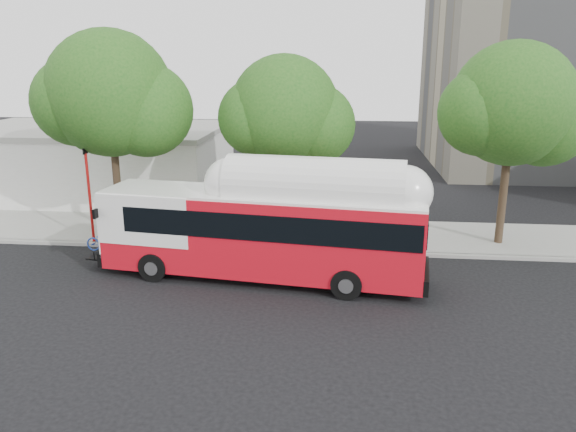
# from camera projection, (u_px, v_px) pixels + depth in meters

# --- Properties ---
(ground) EXTENTS (120.00, 120.00, 0.00)m
(ground) POSITION_uv_depth(u_px,v_px,m) (294.00, 286.00, 21.38)
(ground) COLOR black
(ground) RESTS_ON ground
(sidewalk) EXTENTS (60.00, 5.00, 0.15)m
(sidewalk) POSITION_uv_depth(u_px,v_px,m) (306.00, 233.00, 27.59)
(sidewalk) COLOR gray
(sidewalk) RESTS_ON ground
(curb_strip) EXTENTS (60.00, 0.30, 0.15)m
(curb_strip) POSITION_uv_depth(u_px,v_px,m) (302.00, 251.00, 25.10)
(curb_strip) COLOR gray
(curb_strip) RESTS_ON ground
(red_curb_segment) EXTENTS (10.00, 0.32, 0.16)m
(red_curb_segment) POSITION_uv_depth(u_px,v_px,m) (236.00, 249.00, 25.38)
(red_curb_segment) COLOR maroon
(red_curb_segment) RESTS_ON ground
(street_tree_left) EXTENTS (6.67, 5.80, 9.74)m
(street_tree_left) POSITION_uv_depth(u_px,v_px,m) (120.00, 98.00, 25.73)
(street_tree_left) COLOR #2D2116
(street_tree_left) RESTS_ON ground
(street_tree_mid) EXTENTS (5.75, 5.00, 8.62)m
(street_tree_mid) POSITION_uv_depth(u_px,v_px,m) (293.00, 114.00, 25.64)
(street_tree_mid) COLOR #2D2116
(street_tree_mid) RESTS_ON ground
(street_tree_right) EXTENTS (6.21, 5.40, 9.18)m
(street_tree_right) POSITION_uv_depth(u_px,v_px,m) (522.00, 109.00, 24.41)
(street_tree_right) COLOR #2D2116
(street_tree_right) RESTS_ON ground
(low_commercial_bldg) EXTENTS (16.20, 10.20, 4.25)m
(low_commercial_bldg) POSITION_uv_depth(u_px,v_px,m) (94.00, 160.00, 35.54)
(low_commercial_bldg) COLOR silver
(low_commercial_bldg) RESTS_ON ground
(transit_bus) EXTENTS (13.55, 4.32, 3.95)m
(transit_bus) POSITION_uv_depth(u_px,v_px,m) (264.00, 234.00, 21.66)
(transit_bus) COLOR red
(transit_bus) RESTS_ON ground
(signal_pole) EXTENTS (0.13, 0.43, 4.52)m
(signal_pole) POSITION_uv_depth(u_px,v_px,m) (90.00, 196.00, 25.61)
(signal_pole) COLOR red
(signal_pole) RESTS_ON ground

